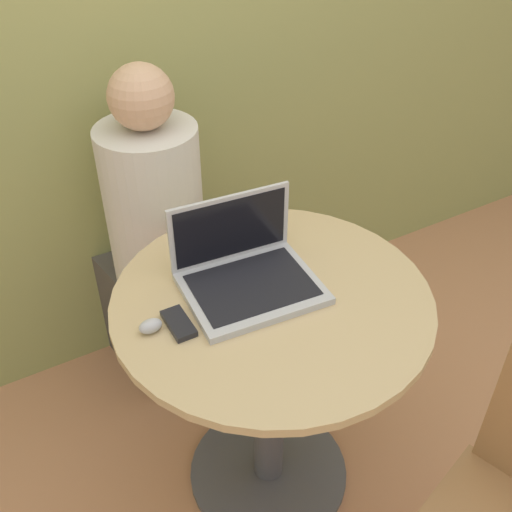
# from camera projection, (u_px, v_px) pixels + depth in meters

# --- Properties ---
(ground_plane) EXTENTS (12.00, 12.00, 0.00)m
(ground_plane) POSITION_uv_depth(u_px,v_px,m) (268.00, 472.00, 1.99)
(ground_plane) COLOR tan
(back_wall) EXTENTS (7.00, 0.05, 2.60)m
(back_wall) POSITION_uv_depth(u_px,v_px,m) (128.00, 2.00, 1.79)
(back_wall) COLOR #939956
(back_wall) RESTS_ON ground_plane
(round_table) EXTENTS (0.82, 0.82, 0.78)m
(round_table) POSITION_uv_depth(u_px,v_px,m) (271.00, 360.00, 1.66)
(round_table) COLOR #4C4C51
(round_table) RESTS_ON ground_plane
(laptop) EXTENTS (0.36, 0.30, 0.21)m
(laptop) POSITION_uv_depth(u_px,v_px,m) (246.00, 271.00, 1.53)
(laptop) COLOR #B7B7BC
(laptop) RESTS_ON round_table
(cell_phone) EXTENTS (0.05, 0.11, 0.02)m
(cell_phone) POSITION_uv_depth(u_px,v_px,m) (179.00, 323.00, 1.43)
(cell_phone) COLOR black
(cell_phone) RESTS_ON round_table
(computer_mouse) EXTENTS (0.06, 0.04, 0.03)m
(computer_mouse) POSITION_uv_depth(u_px,v_px,m) (150.00, 326.00, 1.41)
(computer_mouse) COLOR #B2B2B7
(computer_mouse) RESTS_ON round_table
(person_seated) EXTENTS (0.36, 0.50, 1.21)m
(person_seated) POSITION_uv_depth(u_px,v_px,m) (153.00, 257.00, 2.09)
(person_seated) COLOR #4C4742
(person_seated) RESTS_ON ground_plane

